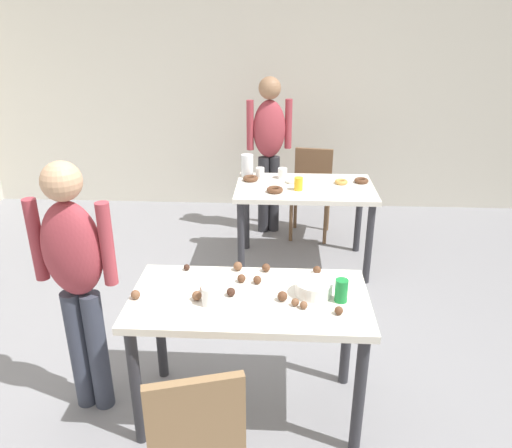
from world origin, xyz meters
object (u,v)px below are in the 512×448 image
pitcher_far (247,166)px  mixing_bowl (314,288)px  chair_far_table (312,187)px  soda_can (341,291)px  chair_near_table (195,436)px  person_adult_far (269,142)px  dining_table_near (249,314)px  person_girl_near (76,271)px  dining_table_far (304,198)px

pitcher_far → mixing_bowl: bearing=-76.4°
chair_far_table → soda_can: size_ratio=7.13×
chair_near_table → pitcher_far: size_ratio=4.29×
chair_near_table → pitcher_far: 2.80m
person_adult_far → dining_table_near: bearing=-90.5°
mixing_bowl → chair_near_table: bearing=-124.9°
person_girl_near → soda_can: (1.37, -0.01, -0.06)m
dining_table_far → mixing_bowl: size_ratio=6.10×
person_adult_far → soda_can: bearing=-80.3°
person_girl_near → dining_table_far: bearing=55.6°
dining_table_far → person_girl_near: 2.24m
dining_table_near → chair_near_table: size_ratio=1.43×
chair_near_table → soda_can: soda_can is taller
chair_near_table → person_girl_near: 1.07m
person_girl_near → mixing_bowl: person_girl_near is taller
dining_table_far → pitcher_far: size_ratio=5.83×
person_adult_far → pitcher_far: person_adult_far is taller
chair_near_table → soda_can: bearing=46.2°
chair_near_table → pitcher_far: pitcher_far is taller
dining_table_near → person_adult_far: size_ratio=0.79×
chair_far_table → person_girl_near: person_girl_near is taller
mixing_bowl → pitcher_far: size_ratio=0.96×
chair_far_table → person_adult_far: person_adult_far is taller
chair_near_table → pitcher_far: bearing=89.6°
chair_near_table → soda_can: 0.99m
chair_near_table → person_adult_far: 3.32m
chair_near_table → chair_far_table: 3.31m
person_adult_far → mixing_bowl: 2.57m
person_adult_far → soda_can: 2.65m
soda_can → person_girl_near: bearing=179.4°
dining_table_near → pitcher_far: size_ratio=6.15×
dining_table_near → dining_table_far: (0.36, 1.83, 0.01)m
chair_near_table → person_girl_near: person_girl_near is taller
dining_table_far → chair_near_table: 2.59m
chair_near_table → mixing_bowl: bearing=55.1°
chair_near_table → person_girl_near: size_ratio=0.59×
chair_far_table → pitcher_far: size_ratio=4.29×
dining_table_far → person_adult_far: bearing=113.8°
dining_table_far → person_adult_far: (-0.33, 0.75, 0.30)m
chair_far_table → soda_can: 2.59m
chair_near_table → person_adult_far: (0.20, 3.28, 0.45)m
person_adult_far → mixing_bowl: size_ratio=8.13×
person_adult_far → mixing_bowl: bearing=-83.0°
person_girl_near → person_adult_far: (0.93, 2.59, 0.08)m
chair_near_table → mixing_bowl: size_ratio=4.49×
person_adult_far → chair_near_table: bearing=-93.5°
dining_table_near → person_adult_far: (0.02, 2.58, 0.31)m
soda_can → dining_table_near: bearing=177.7°
person_girl_near → mixing_bowl: size_ratio=7.56×
pitcher_far → soda_can: bearing=-73.3°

